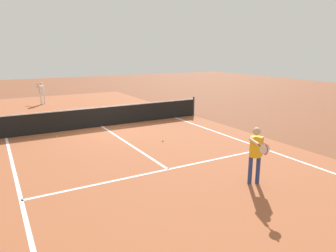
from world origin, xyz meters
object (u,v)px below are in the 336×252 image
object	(u,v)px
tennis_ball_near_net	(57,136)
tennis_ball_mid_court	(163,141)
player_near	(256,150)
net	(101,116)
player_far	(42,91)

from	to	relation	value
tennis_ball_near_net	tennis_ball_mid_court	bearing A→B (deg)	-37.88
player_near	tennis_ball_near_net	size ratio (longest dim) A/B	23.95
net	player_near	xyz separation A→B (m)	(1.50, -8.48, 0.48)
player_near	tennis_ball_mid_court	world-z (taller)	player_near
net	tennis_ball_mid_court	xyz separation A→B (m)	(1.31, -3.68, -0.46)
player_far	net	bearing A→B (deg)	-80.08
player_near	net	bearing A→B (deg)	100.00
player_far	tennis_ball_mid_court	size ratio (longest dim) A/B	22.51
player_far	player_near	bearing A→B (deg)	-80.04
player_near	player_far	size ratio (longest dim) A/B	1.06
player_near	tennis_ball_mid_court	size ratio (longest dim) A/B	23.95
net	tennis_ball_near_net	xyz separation A→B (m)	(-2.25, -0.90, -0.46)
tennis_ball_mid_court	player_far	bearing A→B (deg)	103.01
tennis_ball_mid_court	tennis_ball_near_net	distance (m)	4.52
tennis_ball_mid_court	tennis_ball_near_net	world-z (taller)	same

